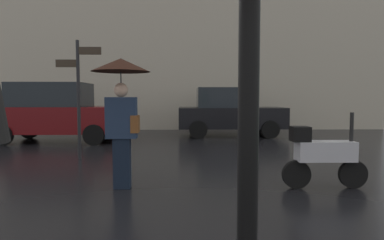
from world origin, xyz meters
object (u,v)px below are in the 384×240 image
at_px(street_signpost, 79,87).
at_px(parked_scooter, 322,154).
at_px(parked_car_right, 229,112).
at_px(pedestrian_with_umbrella, 121,91).
at_px(parked_car_left, 57,112).

bearing_deg(street_signpost, parked_scooter, -30.45).
bearing_deg(parked_car_right, parked_scooter, -73.85).
distance_m(parked_scooter, street_signpost, 5.66).
relative_size(pedestrian_with_umbrella, parked_car_right, 0.52).
bearing_deg(parked_car_right, parked_car_left, -152.81).
xyz_separation_m(parked_scooter, parked_car_right, (-0.50, 7.52, 0.39)).
relative_size(parked_car_right, street_signpost, 1.41).
bearing_deg(parked_car_left, street_signpost, -67.65).
distance_m(parked_scooter, parked_car_right, 7.55).
relative_size(parked_car_left, street_signpost, 1.52).
relative_size(parked_scooter, parked_car_right, 0.35).
xyz_separation_m(parked_car_right, street_signpost, (-4.27, -4.71, 0.79)).
relative_size(pedestrian_with_umbrella, street_signpost, 0.74).
bearing_deg(pedestrian_with_umbrella, street_signpost, 121.05).
bearing_deg(parked_car_left, parked_scooter, -49.00).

